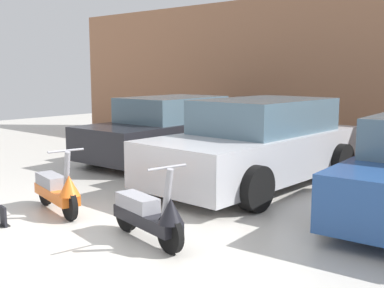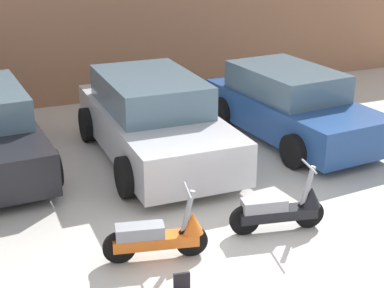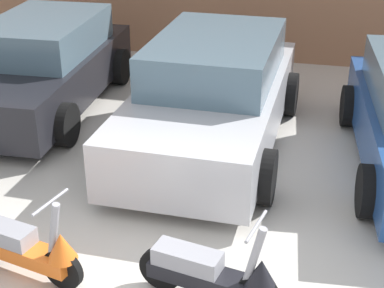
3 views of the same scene
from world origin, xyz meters
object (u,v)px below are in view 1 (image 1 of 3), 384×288
scooter_front_left (58,190)px  car_rear_center (258,144)px  car_rear_left (167,130)px  placard_near_left_scooter (3,217)px  scooter_front_right (149,214)px

scooter_front_left → car_rear_center: size_ratio=0.30×
car_rear_left → placard_near_left_scooter: bearing=17.7°
scooter_front_right → placard_near_left_scooter: scooter_front_right is taller
car_rear_left → placard_near_left_scooter: 5.20m
scooter_front_right → car_rear_left: bearing=143.1°
car_rear_center → placard_near_left_scooter: 4.33m
scooter_front_left → car_rear_left: (-1.79, 4.06, 0.33)m
scooter_front_left → car_rear_center: car_rear_center is taller
scooter_front_left → car_rear_left: 4.45m
scooter_front_right → car_rear_left: car_rear_left is taller
scooter_front_left → car_rear_center: bearing=84.1°
car_rear_center → placard_near_left_scooter: (-1.16, -4.13, -0.60)m
car_rear_center → placard_near_left_scooter: car_rear_center is taller
scooter_front_right → car_rear_left: size_ratio=0.33×
scooter_front_right → placard_near_left_scooter: 2.04m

